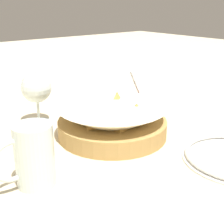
{
  "coord_description": "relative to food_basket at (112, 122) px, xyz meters",
  "views": [
    {
      "loc": [
        0.47,
        0.55,
        0.32
      ],
      "look_at": [
        0.02,
        -0.0,
        0.06
      ],
      "focal_mm": 50.0,
      "sensor_mm": 36.0,
      "label": 1
    }
  ],
  "objects": [
    {
      "name": "beer_mug",
      "position": [
        0.25,
        0.08,
        0.02
      ],
      "size": [
        0.11,
        0.07,
        0.12
      ],
      "color": "silver",
      "rests_on": "ground_plane"
    },
    {
      "name": "food_basket",
      "position": [
        0.0,
        0.0,
        0.0
      ],
      "size": [
        0.27,
        0.27,
        0.1
      ],
      "color": "#B2894C",
      "rests_on": "ground_plane"
    },
    {
      "name": "sauce_cup",
      "position": [
        -0.19,
        -0.1,
        -0.01
      ],
      "size": [
        0.08,
        0.07,
        0.12
      ],
      "color": "#B7B7BC",
      "rests_on": "ground_plane"
    },
    {
      "name": "wine_glass",
      "position": [
        0.1,
        -0.19,
        0.06
      ],
      "size": [
        0.08,
        0.08,
        0.14
      ],
      "color": "silver",
      "rests_on": "ground_plane"
    },
    {
      "name": "ground_plane",
      "position": [
        -0.02,
        0.0,
        -0.03
      ],
      "size": [
        4.0,
        4.0,
        0.0
      ],
      "primitive_type": "plane",
      "color": "beige"
    }
  ]
}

